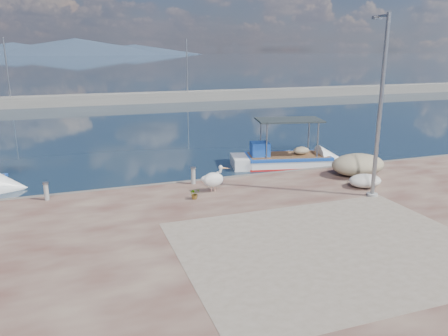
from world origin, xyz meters
TOP-DOWN VIEW (x-y plane):
  - ground at (0.00, 0.00)m, footprint 1400.00×1400.00m
  - quay at (0.00, -6.00)m, footprint 44.00×22.00m
  - quay_patch at (1.00, -3.00)m, footprint 9.00×7.00m
  - breakwater at (-0.00, 40.00)m, footprint 120.00×2.20m
  - mountains at (4.39, 650.00)m, footprint 370.00×280.00m
  - boat_right at (5.01, 7.64)m, footprint 6.57×3.37m
  - pelican at (-0.66, 3.21)m, footprint 1.18×0.76m
  - lamp_post at (5.19, 0.58)m, footprint 0.44×0.96m
  - bollard_near at (-1.17, 4.52)m, footprint 0.25×0.25m
  - bollard_far at (-7.15, 4.39)m, footprint 0.24×0.24m
  - potted_plant at (-1.66, 2.58)m, footprint 0.48×0.44m
  - net_pile_d at (5.64, 1.65)m, footprint 1.46×1.09m
  - net_pile_c at (6.44, 3.27)m, footprint 2.59×1.85m

SIDE VIEW (x-z plane):
  - ground at x=0.00m, z-range 0.00..0.00m
  - boat_right at x=5.01m, z-range -1.27..1.74m
  - quay at x=0.00m, z-range 0.00..0.50m
  - quay_patch at x=1.00m, z-range 0.50..0.51m
  - breakwater at x=0.00m, z-range -3.15..4.35m
  - potted_plant at x=-1.66m, z-range 0.50..0.94m
  - net_pile_d at x=5.64m, z-range 0.50..1.05m
  - bollard_far at x=-7.15m, z-range 0.53..1.25m
  - bollard_near at x=-1.17m, z-range 0.53..1.29m
  - net_pile_c at x=6.44m, z-range 0.50..1.52m
  - pelican at x=-0.66m, z-range 0.47..1.59m
  - lamp_post at x=5.19m, z-range 0.30..7.30m
  - mountains at x=4.39m, z-range -1.49..20.51m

